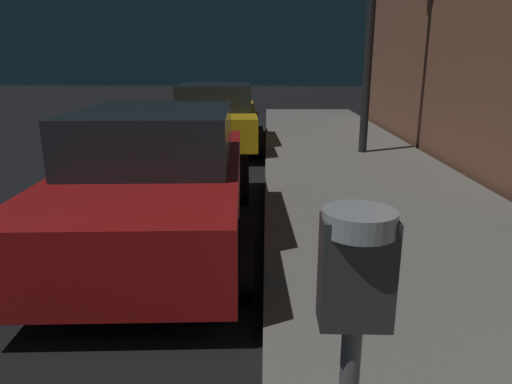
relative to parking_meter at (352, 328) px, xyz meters
name	(u,v)px	position (x,y,z in m)	size (l,w,h in m)	color
parking_meter	(352,328)	(0.00, 0.00, 0.00)	(0.19, 0.19, 1.39)	#59595B
car_red	(159,177)	(-1.40, 3.70, -0.50)	(2.15, 4.44, 1.43)	maroon
car_yellow_cab	(216,116)	(-1.40, 9.52, -0.49)	(2.21, 4.62, 1.43)	gold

